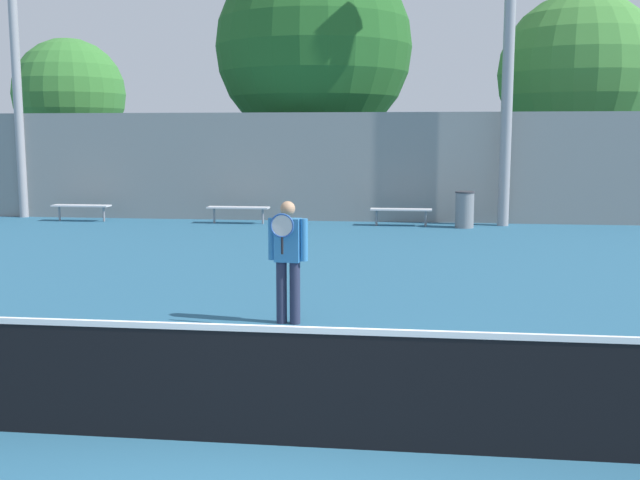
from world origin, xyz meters
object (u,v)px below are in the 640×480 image
Objects in this scene: tennis_player at (288,256)px; bench_courtside_near at (401,210)px; trash_bin at (465,210)px; tree_green_tall at (314,48)px; bench_adjacent_court at (238,208)px; bench_courtside_far at (81,206)px; light_pole_near_left at (13,18)px; tree_green_broad at (70,95)px; tennis_net at (277,385)px; tree_dark_dense at (579,75)px; light_pole_far_right at (510,16)px.

tennis_player reaches higher than bench_courtside_near.
tree_green_tall is at bearing 137.45° from trash_bin.
tree_green_tall is at bearing 68.16° from bench_adjacent_court.
trash_bin is (10.80, -0.20, 0.06)m from bench_courtside_far.
bench_courtside_far is 0.17× the size of light_pole_near_left.
tree_green_broad is (-9.26, 2.05, -1.31)m from tree_green_tall.
tree_green_broad is (-11.40, 20.78, 3.40)m from tennis_net.
tree_dark_dense is at bearing -1.71° from tree_green_broad.
light_pole_far_right is at bearing 29.99° from trash_bin.
light_pole_near_left is 1.43× the size of tree_dark_dense.
light_pole_far_right is 1.68× the size of tree_green_broad.
light_pole_far_right reaches higher than tree_green_broad.
tree_green_tall is at bearing 147.65° from light_pole_far_right.
bench_courtside_near is 0.17× the size of light_pole_far_right.
light_pole_near_left is at bearing 178.33° from light_pole_far_right.
bench_courtside_far is 5.89m from light_pole_near_left.
tree_dark_dense reaches higher than bench_adjacent_court.
bench_courtside_far is 0.28× the size of tree_green_broad.
light_pole_near_left reaches higher than trash_bin.
tree_dark_dense is (3.98, 5.74, 3.92)m from trash_bin.
trash_bin is at bearing -124.76° from tree_dark_dense.
tennis_player is 0.27× the size of tree_green_broad.
tree_green_tall is 9.57m from tree_green_broad.
light_pole_near_left reaches higher than tennis_net.
light_pole_far_right is (4.09, 11.27, 4.65)m from tennis_player.
light_pole_near_left is 1.21× the size of tree_green_tall.
tree_green_tall is at bearing -12.48° from tree_green_broad.
light_pole_far_right reaches higher than trash_bin.
light_pole_near_left is at bearing 173.00° from bench_adjacent_court.
bench_courtside_far is 4.60m from bench_adjacent_court.
tree_green_tall is (1.61, 4.02, 4.79)m from bench_adjacent_court.
light_pole_near_left is (-2.20, 0.83, 5.40)m from bench_courtside_far.
light_pole_far_right is at bearing 2.04° from bench_courtside_far.
bench_courtside_near is 0.24× the size of tree_dark_dense.
tennis_player is at bearing 98.10° from tennis_net.
bench_courtside_far is at bearing -20.77° from light_pole_near_left.
light_pole_far_right is 5.22m from trash_bin.
bench_courtside_near is 4.52m from bench_adjacent_court.
tree_dark_dense is (5.67, 5.54, 3.98)m from bench_courtside_near.
tree_green_broad is (-13.85, 6.27, 3.41)m from trash_bin.
tennis_net is 6.63× the size of bench_courtside_far.
bench_adjacent_court is (-3.20, 10.85, -0.48)m from tennis_player.
bench_adjacent_court is 8.92m from light_pole_far_right.
bench_courtside_near is at bearing 87.00° from tennis_net.
tennis_net is at bearing -61.25° from tree_green_broad.
light_pole_far_right is at bearing 76.84° from tennis_net.
light_pole_near_left is at bearing -80.76° from tree_green_broad.
tree_green_tall is at bearing 101.83° from tennis_player.
tree_dark_dense is (10.19, 5.54, 3.98)m from bench_adjacent_court.
light_pole_near_left is at bearing 175.78° from bench_courtside_near.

